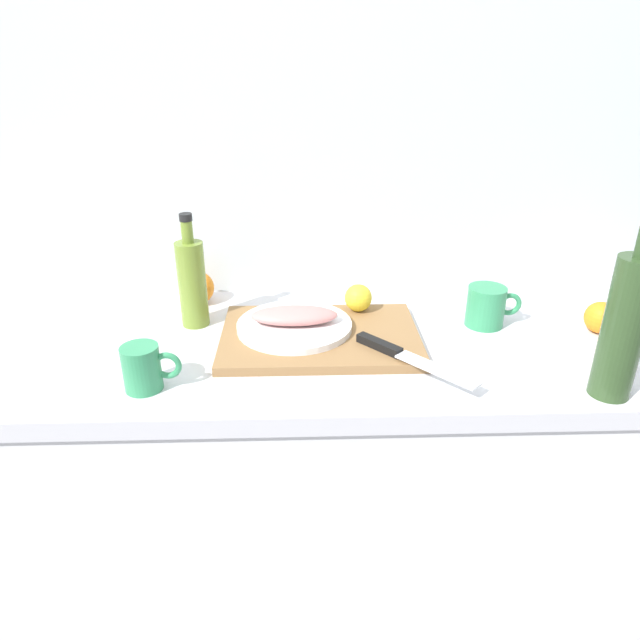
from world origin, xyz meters
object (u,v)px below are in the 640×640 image
Objects in this scene: cutting_board at (320,336)px; lemon_0 at (358,298)px; white_plate at (294,326)px; chef_knife at (399,353)px; orange_0 at (198,288)px; coffee_mug_0 at (487,306)px; olive_oil_bottle at (192,282)px; wine_bottle at (624,325)px; fish_fillet at (294,315)px; coffee_mug_1 at (144,368)px.

cutting_board is 6.67× the size of lemon_0.
lemon_0 is (0.15, 0.10, 0.03)m from white_plate.
orange_0 reaches higher than chef_knife.
orange_0 is at bearing 167.54° from coffee_mug_0.
chef_knife is 0.87× the size of olive_oil_bottle.
coffee_mug_0 reaches higher than white_plate.
wine_bottle is at bearing -23.56° from white_plate.
white_plate reaches higher than cutting_board.
chef_knife is 0.25m from lemon_0.
cutting_board is 1.69× the size of white_plate.
coffee_mug_1 reaches higher than fish_fillet.
coffee_mug_1 is (-0.34, -0.19, 0.04)m from cutting_board.
olive_oil_bottle reaches higher than orange_0.
white_plate is 3.08× the size of orange_0.
coffee_mug_1 reaches higher than lemon_0.
fish_fillet is 0.18m from lemon_0.
wine_bottle is at bearing -23.56° from fish_fillet.
olive_oil_bottle is 0.14m from orange_0.
lemon_0 is 0.25× the size of olive_oil_bottle.
chef_knife is at bearing -33.06° from fish_fillet.
cutting_board is 0.32m from olive_oil_bottle.
cutting_board is at bearing -129.55° from lemon_0.
fish_fillet reaches higher than cutting_board.
fish_fillet is at bearing -17.83° from olive_oil_bottle.
coffee_mug_0 is (0.45, 0.05, -0.01)m from fish_fillet.
orange_0 reaches higher than cutting_board.
coffee_mug_1 is (-0.50, -0.07, 0.02)m from chef_knife.
olive_oil_bottle reaches higher than chef_knife.
wine_bottle reaches higher than cutting_board.
wine_bottle is at bearing -3.13° from coffee_mug_1.
chef_knife is 0.41m from wine_bottle.
cutting_board is 0.06m from white_plate.
coffee_mug_1 is 1.33× the size of orange_0.
white_plate is 0.45m from coffee_mug_0.
fish_fillet is at bearing 90.00° from white_plate.
lemon_0 is at bearing 32.31° from fish_fillet.
wine_bottle is at bearing 29.65° from chef_knife.
white_plate is 0.97× the size of olive_oil_bottle.
wine_bottle reaches higher than coffee_mug_1.
lemon_0 is at bearing -14.77° from orange_0.
cutting_board is at bearing -35.94° from orange_0.
coffee_mug_1 reaches higher than orange_0.
olive_oil_bottle is at bearing 80.36° from coffee_mug_1.
orange_0 is at bearing 140.86° from white_plate.
lemon_0 is 0.51× the size of coffee_mug_0.
coffee_mug_1 is (-0.28, -0.21, -0.01)m from fish_fillet.
olive_oil_bottle reaches higher than cutting_board.
coffee_mug_1 is at bearing -94.85° from orange_0.
chef_knife is (0.21, -0.14, -0.02)m from fish_fillet.
chef_knife reaches higher than cutting_board.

